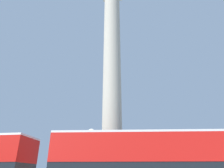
% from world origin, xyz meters
% --- Properties ---
extents(monument_column, '(4.61, 4.61, 25.34)m').
position_xyz_m(monument_column, '(0.00, 0.00, 9.75)').
color(monument_column, '#A39E8E').
rests_on(monument_column, ground_plane).
extents(bus_b, '(11.37, 3.21, 4.33)m').
position_xyz_m(bus_b, '(2.77, -5.90, 2.40)').
color(bus_b, red).
rests_on(bus_b, ground_plane).
extents(street_lamp, '(0.51, 0.51, 5.21)m').
position_xyz_m(street_lamp, '(-1.20, -3.63, 3.36)').
color(street_lamp, black).
rests_on(street_lamp, ground_plane).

